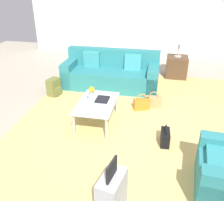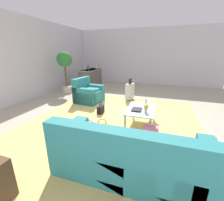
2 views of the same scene
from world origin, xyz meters
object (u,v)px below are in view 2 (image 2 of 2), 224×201
(water_bottle, at_px, (146,103))
(bar_console, at_px, (91,78))
(coffee_table, at_px, (141,111))
(handbag_tan, at_px, (90,129))
(armchair, at_px, (88,94))
(wine_glass_leftmost, at_px, (85,68))
(handbag_orange, at_px, (102,128))
(coffee_table_book, at_px, (137,109))
(wine_glass_left_of_centre, at_px, (90,67))
(suitcase_silver, at_px, (130,91))
(wine_bottle_green, at_px, (88,68))
(wine_bottle_clear, at_px, (96,67))
(handbag_black, at_px, (101,109))
(flower_vase, at_px, (146,108))
(couch, at_px, (129,160))
(potted_ficus, at_px, (65,66))
(handbag_pink, at_px, (151,131))
(wine_glass_right_of_centre, at_px, (95,67))
(backpack_olive, at_px, (207,150))

(water_bottle, height_order, bar_console, bar_console)
(coffee_table, height_order, handbag_tan, coffee_table)
(coffee_table, bearing_deg, armchair, 58.94)
(wine_glass_leftmost, bearing_deg, handbag_orange, -147.10)
(coffee_table, xyz_separation_m, coffee_table_book, (-0.12, 0.08, 0.07))
(bar_console, xyz_separation_m, wine_glass_left_of_centre, (0.00, 0.02, 0.57))
(suitcase_silver, bearing_deg, wine_bottle_green, 65.51)
(wine_bottle_clear, xyz_separation_m, handbag_black, (-3.56, -1.72, -0.94))
(handbag_orange, xyz_separation_m, handbag_tan, (-0.16, 0.24, 0.00))
(flower_vase, height_order, wine_glass_leftmost, wine_glass_leftmost)
(coffee_table, distance_m, suitcase_silver, 2.12)
(couch, xyz_separation_m, potted_ficus, (3.99, 3.80, 0.93))
(suitcase_silver, relative_size, handbag_pink, 2.37)
(handbag_tan, bearing_deg, water_bottle, -45.96)
(couch, distance_m, handbag_orange, 1.40)
(flower_vase, relative_size, handbag_pink, 0.57)
(wine_glass_left_of_centre, xyz_separation_m, handbag_pink, (-4.00, -3.43, -0.93))
(couch, xyz_separation_m, wine_glass_leftmost, (4.75, 3.23, 0.75))
(wine_glass_right_of_centre, height_order, backpack_olive, wine_glass_right_of_centre)
(armchair, bearing_deg, wine_glass_right_of_centre, 18.15)
(flower_vase, relative_size, wine_bottle_clear, 0.68)
(handbag_orange, relative_size, handbag_tan, 1.00)
(wine_glass_leftmost, relative_size, wine_glass_right_of_centre, 1.00)
(couch, bearing_deg, wine_glass_leftmost, 34.23)
(coffee_table_book, bearing_deg, wine_glass_left_of_centre, 40.40)
(wine_glass_left_of_centre, distance_m, handbag_black, 3.73)
(handbag_black, height_order, potted_ficus, potted_ficus)
(wine_glass_right_of_centre, distance_m, suitcase_silver, 3.20)
(coffee_table_book, distance_m, bar_console, 4.71)
(wine_glass_leftmost, relative_size, handbag_tan, 0.43)
(couch, xyz_separation_m, flower_vase, (1.57, -0.05, 0.25))
(suitcase_silver, distance_m, potted_ficus, 3.13)
(handbag_tan, bearing_deg, handbag_black, 11.78)
(wine_bottle_green, distance_m, handbag_black, 3.29)
(armchair, xyz_separation_m, handbag_tan, (-2.17, -1.17, -0.17))
(wine_glass_right_of_centre, height_order, handbag_pink, wine_glass_right_of_centre)
(suitcase_silver, bearing_deg, armchair, 115.26)
(coffee_table, distance_m, potted_ficus, 4.39)
(wine_glass_left_of_centre, xyz_separation_m, handbag_tan, (-4.36, -2.12, -0.93))
(wine_glass_leftmost, distance_m, handbag_pink, 4.97)
(armchair, height_order, flower_vase, armchair)
(couch, bearing_deg, handbag_pink, -9.25)
(handbag_pink, bearing_deg, water_bottle, 16.78)
(water_bottle, relative_size, backpack_olive, 0.51)
(potted_ficus, bearing_deg, wine_bottle_clear, -22.10)
(handbag_pink, relative_size, backpack_olive, 0.89)
(water_bottle, relative_size, bar_console, 0.13)
(handbag_pink, bearing_deg, handbag_orange, 100.68)
(handbag_orange, distance_m, handbag_pink, 1.09)
(flower_vase, relative_size, backpack_olive, 0.51)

